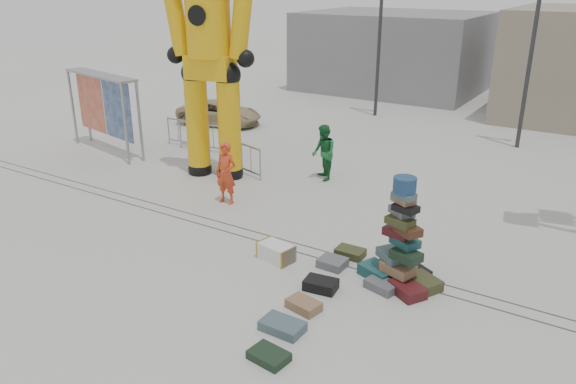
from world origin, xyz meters
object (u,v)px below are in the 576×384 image
Objects in this scene: pedestrian_red at (226,173)px; lamp_post_right at (537,30)px; barricade_dummy_b at (202,137)px; banner_scaffold at (102,94)px; parked_suv at (219,113)px; steamer_trunk at (276,252)px; barricade_dummy_a at (188,133)px; lamp_post_left at (382,20)px; pedestrian_black at (229,131)px; crash_test_dummy at (209,49)px; barricade_dummy_c at (242,158)px; pedestrian_green at (324,153)px; suitcase_tower at (400,254)px.

lamp_post_right is at bearing 55.28° from pedestrian_red.
banner_scaffold is at bearing -153.96° from barricade_dummy_b.
barricade_dummy_b reaches higher than parked_suv.
steamer_trunk is 10.16m from barricade_dummy_a.
pedestrian_black is at bearing -104.31° from lamp_post_left.
barricade_dummy_b is (-2.25, 1.98, -3.65)m from crash_test_dummy.
barricade_dummy_c is (-0.47, -10.33, -3.93)m from lamp_post_left.
pedestrian_green is (2.20, -9.41, -3.56)m from lamp_post_left.
suitcase_tower is at bearing -35.95° from barricade_dummy_b.
lamp_post_right is 1.92× the size of banner_scaffold.
pedestrian_black is (-2.24, -8.77, -3.58)m from lamp_post_left.
lamp_post_right is 1.00× the size of crash_test_dummy.
pedestrian_green is (2.67, 0.92, 0.38)m from barricade_dummy_c.
pedestrian_red is 4.98m from pedestrian_black.
suitcase_tower is 13.76m from banner_scaffold.
lamp_post_left is 4.00× the size of barricade_dummy_a.
pedestrian_green is 0.48× the size of parked_suv.
barricade_dummy_a is (-8.14, 6.08, 0.35)m from steamer_trunk.
banner_scaffold is 7.44m from pedestrian_red.
pedestrian_black reaches higher than barricade_dummy_a.
barricade_dummy_a is at bearing 137.39° from pedestrian_red.
lamp_post_right is 9.28× the size of steamer_trunk.
lamp_post_right is 4.00× the size of barricade_dummy_a.
lamp_post_right is 13.69m from barricade_dummy_a.
barricade_dummy_c reaches higher than parked_suv.
pedestrian_black is (-6.23, 6.23, 0.70)m from steamer_trunk.
banner_scaffold is (-5.25, -0.05, -1.96)m from crash_test_dummy.
crash_test_dummy is (-7.99, 3.45, 3.51)m from suitcase_tower.
suitcase_tower is 11.59m from barricade_dummy_b.
parked_suv is at bearing 151.83° from barricade_dummy_c.
parked_suv is (-4.94, 4.92, -0.02)m from barricade_dummy_c.
barricade_dummy_c is (-4.46, 4.67, 0.35)m from steamer_trunk.
lamp_post_left is at bearing 71.91° from crash_test_dummy.
suitcase_tower is 6.36m from pedestrian_red.
barricade_dummy_c is at bearing 167.06° from pedestrian_black.
barricade_dummy_c is at bearing 174.23° from suitcase_tower.
lamp_post_left is 4.00× the size of barricade_dummy_c.
pedestrian_red is at bearing -120.14° from lamp_post_right.
barricade_dummy_b is at bearing 133.16° from pedestrian_red.
barricade_dummy_a is (-4.14, -8.92, -3.93)m from lamp_post_left.
parked_suv is (-1.26, 3.51, -0.02)m from barricade_dummy_a.
barricade_dummy_c is (3.68, -1.41, 0.00)m from barricade_dummy_a.
steamer_trunk is at bearing -27.95° from pedestrian_green.
crash_test_dummy is at bearing -132.03° from lamp_post_right.
barricade_dummy_a is 0.80m from barricade_dummy_b.
barricade_dummy_c is 0.52× the size of parked_suv.
crash_test_dummy is 4.43× the size of pedestrian_black.
crash_test_dummy is 3.77m from barricade_dummy_c.
steamer_trunk is at bearing -9.12° from banner_scaffold.
pedestrian_red is at bearing -69.09° from pedestrian_green.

